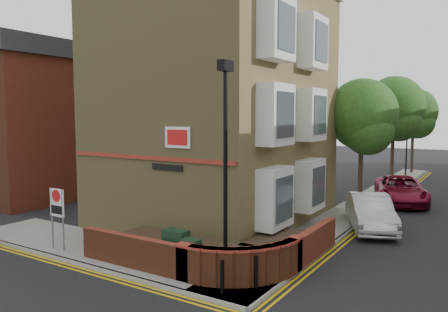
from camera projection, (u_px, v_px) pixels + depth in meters
ground at (156, 287)px, 12.51m from camera, size 120.00×120.00×0.00m
pavement_corner at (109, 251)px, 15.63m from camera, size 13.00×3.00×0.12m
pavement_main at (369, 200)px, 24.90m from camera, size 2.00×32.00×0.12m
kerb_side at (75, 263)px, 14.36m from camera, size 13.00×0.15×0.12m
kerb_main_near at (387, 202)px, 24.37m from camera, size 0.15×32.00×0.12m
yellow_lines_side at (69, 266)px, 14.16m from camera, size 13.00×0.28×0.01m
yellow_lines_main at (392, 204)px, 24.24m from camera, size 0.28×32.00×0.01m
corner_building at (222, 87)px, 20.18m from camera, size 8.95×10.40×13.60m
garden_wall at (206, 262)px, 14.61m from camera, size 6.80×6.00×1.20m
lamppost at (225, 170)px, 12.36m from camera, size 0.25×0.50×6.30m
utility_cabinet_large at (176, 249)px, 13.69m from camera, size 0.80×0.45×1.20m
utility_cabinet_small at (191, 257)px, 13.02m from camera, size 0.55×0.40×1.10m
bollard_near at (222, 277)px, 11.73m from camera, size 0.11×0.11×0.90m
bollard_far at (256, 272)px, 12.08m from camera, size 0.11×0.11×0.90m
zone_sign at (57, 208)px, 15.43m from camera, size 0.72×0.07×2.20m
side_building at (56, 121)px, 26.80m from camera, size 6.40×10.40×9.00m
tree_near at (362, 119)px, 22.83m from camera, size 3.64×3.65×6.70m
tree_mid at (394, 111)px, 29.51m from camera, size 4.03×4.03×7.42m
tree_far at (414, 115)px, 36.27m from camera, size 3.81×3.81×7.00m
traffic_light_assembly at (407, 144)px, 32.01m from camera, size 0.20×0.16×4.20m
silver_car_near at (370, 212)px, 18.70m from camera, size 3.27×4.82×1.50m
red_car_main at (400, 190)px, 24.34m from camera, size 3.94×5.92×1.51m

